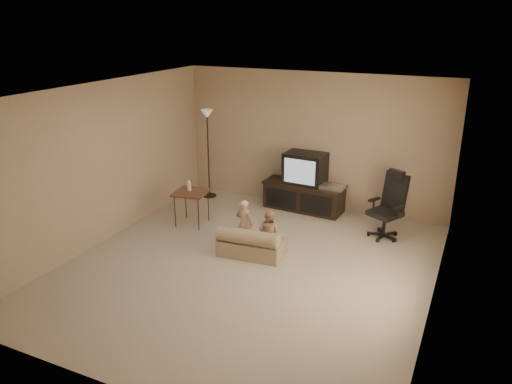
% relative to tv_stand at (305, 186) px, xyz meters
% --- Properties ---
extents(floor, '(5.50, 5.50, 0.00)m').
position_rel_tv_stand_xyz_m(floor, '(0.04, -2.49, -0.45)').
color(floor, '#BEB197').
rests_on(floor, ground).
extents(room_shell, '(5.50, 5.50, 5.50)m').
position_rel_tv_stand_xyz_m(room_shell, '(0.04, -2.49, 1.07)').
color(room_shell, silver).
rests_on(room_shell, floor).
extents(tv_stand, '(1.53, 0.64, 1.08)m').
position_rel_tv_stand_xyz_m(tv_stand, '(0.00, 0.00, 0.00)').
color(tv_stand, black).
rests_on(tv_stand, floor).
extents(office_chair, '(0.69, 0.70, 1.11)m').
position_rel_tv_stand_xyz_m(office_chair, '(1.63, -0.57, -0.05)').
color(office_chair, black).
rests_on(office_chair, floor).
extents(side_table, '(0.60, 0.60, 0.81)m').
position_rel_tv_stand_xyz_m(side_table, '(-1.52, -1.47, 0.13)').
color(side_table, brown).
rests_on(side_table, floor).
extents(floor_lamp, '(0.27, 0.27, 1.74)m').
position_rel_tv_stand_xyz_m(floor_lamp, '(-1.95, -0.13, 0.82)').
color(floor_lamp, '#312016').
rests_on(floor_lamp, floor).
extents(child_sofa, '(1.00, 0.62, 0.47)m').
position_rel_tv_stand_xyz_m(child_sofa, '(-0.08, -2.14, -0.26)').
color(child_sofa, tan).
rests_on(child_sofa, floor).
extents(toddler_left, '(0.29, 0.21, 0.78)m').
position_rel_tv_stand_xyz_m(toddler_left, '(-0.31, -1.89, -0.06)').
color(toddler_left, tan).
rests_on(toddler_left, floor).
extents(toddler_right, '(0.37, 0.23, 0.73)m').
position_rel_tv_stand_xyz_m(toddler_right, '(0.14, -1.98, -0.08)').
color(toddler_right, tan).
rests_on(toddler_right, floor).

